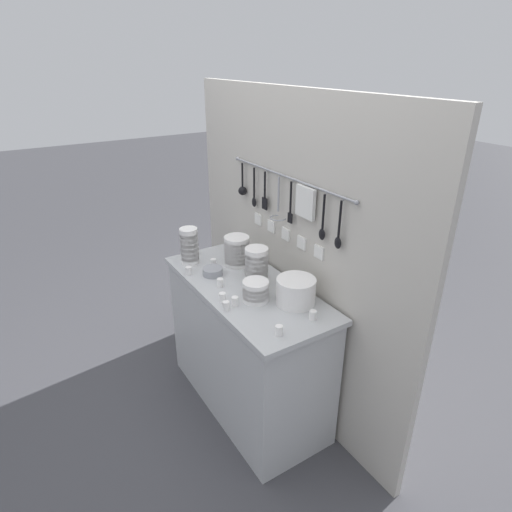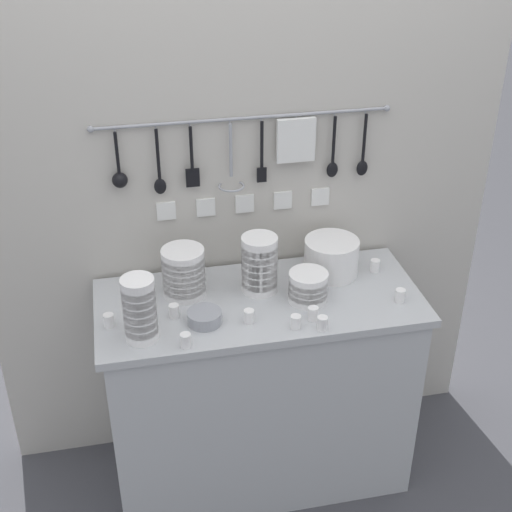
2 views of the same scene
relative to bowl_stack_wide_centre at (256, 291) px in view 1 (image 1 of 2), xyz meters
name	(u,v)px [view 1 (image 1 of 2)]	position (x,y,z in m)	size (l,w,h in m)	color
ground_plane	(247,400)	(-0.17, 0.04, -0.92)	(20.00, 20.00, 0.00)	#424247
counter	(247,346)	(-0.17, 0.04, -0.49)	(1.18, 0.52, 0.86)	#B7BABC
back_wall	(288,258)	(-0.17, 0.34, 0.04)	(1.98, 0.11, 1.91)	#BCB7AD
bowl_stack_wide_centre	(256,291)	(0.00, 0.00, 0.00)	(0.14, 0.14, 0.11)	white
bowl_stack_nested_right	(237,251)	(-0.43, 0.13, 0.04)	(0.16, 0.16, 0.19)	white
bowl_stack_tall_left	(257,266)	(-0.16, 0.10, 0.05)	(0.13, 0.13, 0.22)	white
bowl_stack_short_front	(189,246)	(-0.60, -0.11, 0.06)	(0.11, 0.11, 0.23)	white
plate_stack	(296,291)	(0.14, 0.16, 0.01)	(0.21, 0.21, 0.14)	white
steel_mixing_bowl	(213,271)	(-0.39, -0.06, -0.04)	(0.12, 0.12, 0.04)	#93969E
cup_front_left	(279,330)	(0.32, -0.08, -0.03)	(0.04, 0.04, 0.05)	white
cup_back_left	(222,297)	(-0.09, -0.16, -0.03)	(0.04, 0.04, 0.05)	white
cup_centre	(220,283)	(-0.23, -0.09, -0.03)	(0.04, 0.04, 0.05)	white
cup_front_right	(213,263)	(-0.48, -0.01, -0.03)	(0.04, 0.04, 0.05)	white
cup_mid_row	(235,301)	(-0.01, -0.12, -0.03)	(0.04, 0.04, 0.05)	white
cup_beside_plates	(189,271)	(-0.47, -0.18, -0.03)	(0.04, 0.04, 0.05)	white
cup_back_right	(226,306)	(0.00, -0.18, -0.03)	(0.04, 0.04, 0.05)	white
cup_by_caddy	(196,251)	(-0.71, -0.02, -0.03)	(0.04, 0.04, 0.05)	white
cup_edge_far	(313,315)	(0.31, 0.14, -0.03)	(0.04, 0.04, 0.05)	white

